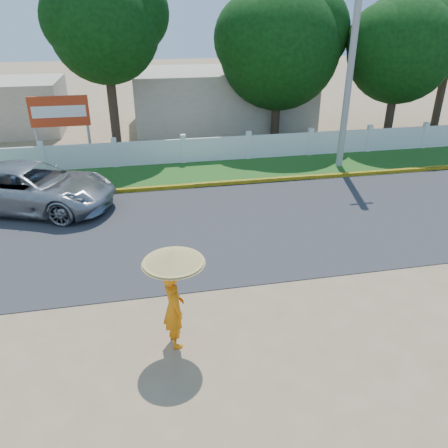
# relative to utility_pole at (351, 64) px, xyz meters

# --- Properties ---
(ground) EXTENTS (120.00, 120.00, 0.00)m
(ground) POSITION_rel_utility_pole_xyz_m (-6.69, -9.37, -4.30)
(ground) COLOR #9E8460
(ground) RESTS_ON ground
(road) EXTENTS (60.00, 7.00, 0.02)m
(road) POSITION_rel_utility_pole_xyz_m (-6.69, -4.87, -4.29)
(road) COLOR #38383A
(road) RESTS_ON ground
(grass_verge) EXTENTS (60.00, 3.50, 0.03)m
(grass_verge) POSITION_rel_utility_pole_xyz_m (-6.69, 0.38, -4.29)
(grass_verge) COLOR #2D601E
(grass_verge) RESTS_ON ground
(curb) EXTENTS (40.00, 0.18, 0.16)m
(curb) POSITION_rel_utility_pole_xyz_m (-6.69, -1.32, -4.22)
(curb) COLOR yellow
(curb) RESTS_ON ground
(fence) EXTENTS (40.00, 0.10, 1.10)m
(fence) POSITION_rel_utility_pole_xyz_m (-6.69, 1.83, -3.75)
(fence) COLOR silver
(fence) RESTS_ON ground
(building_near) EXTENTS (10.00, 6.00, 3.20)m
(building_near) POSITION_rel_utility_pole_xyz_m (-3.69, 8.63, -2.70)
(building_near) COLOR #B7AD99
(building_near) RESTS_ON ground
(utility_pole) EXTENTS (0.28, 0.28, 8.60)m
(utility_pole) POSITION_rel_utility_pole_xyz_m (0.00, 0.00, 0.00)
(utility_pole) COLOR gray
(utility_pole) RESTS_ON ground
(vehicle) EXTENTS (6.21, 4.40, 1.57)m
(vehicle) POSITION_rel_utility_pole_xyz_m (-12.35, -2.24, -3.52)
(vehicle) COLOR #96999D
(vehicle) RESTS_ON ground
(monk_with_parasol) EXTENTS (1.21, 1.21, 2.20)m
(monk_with_parasol) POSITION_rel_utility_pole_xyz_m (-8.22, -10.06, -2.87)
(monk_with_parasol) COLOR orange
(monk_with_parasol) RESTS_ON ground
(billboard) EXTENTS (2.50, 0.13, 2.95)m
(billboard) POSITION_rel_utility_pole_xyz_m (-11.89, 2.92, -2.16)
(billboard) COLOR gray
(billboard) RESTS_ON ground
(tree_row) EXTENTS (35.57, 7.12, 8.78)m
(tree_row) POSITION_rel_utility_pole_xyz_m (-2.13, 4.68, 0.65)
(tree_row) COLOR #473828
(tree_row) RESTS_ON ground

